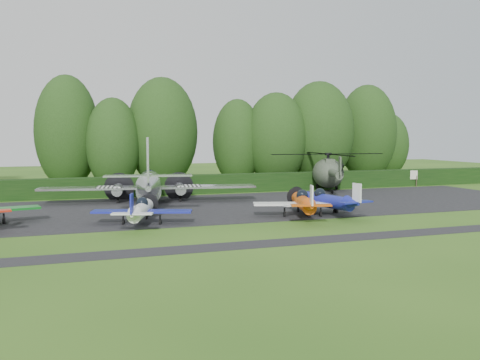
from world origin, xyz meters
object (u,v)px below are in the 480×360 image
object	(u,v)px
sign_board	(403,176)
helicopter	(328,171)
transport_plane	(150,185)
light_plane_white	(141,210)
light_plane_orange	(303,202)
light_plane_blue	(325,200)

from	to	relation	value
sign_board	helicopter	bearing A→B (deg)	169.99
transport_plane	light_plane_white	xyz separation A→B (m)	(-2.53, -11.10, -0.65)
transport_plane	light_plane_orange	distance (m)	15.14
light_plane_orange	light_plane_blue	size ratio (longest dim) A/B	1.01
light_plane_orange	sign_board	world-z (taller)	light_plane_orange
helicopter	sign_board	bearing A→B (deg)	-12.63
light_plane_blue	sign_board	bearing A→B (deg)	51.95
transport_plane	sign_board	bearing A→B (deg)	1.83
transport_plane	sign_board	size ratio (longest dim) A/B	5.76
light_plane_orange	helicopter	world-z (taller)	helicopter
light_plane_white	helicopter	bearing A→B (deg)	16.37
transport_plane	helicopter	size ratio (longest dim) A/B	1.28
transport_plane	light_plane_orange	bearing A→B (deg)	-60.56
light_plane_white	light_plane_orange	size ratio (longest dim) A/B	0.93
light_plane_blue	sign_board	world-z (taller)	light_plane_blue
transport_plane	sign_board	distance (m)	32.93
light_plane_orange	light_plane_blue	distance (m)	2.25
light_plane_blue	sign_board	size ratio (longest dim) A/B	2.27
light_plane_white	helicopter	distance (m)	28.58
transport_plane	light_plane_white	world-z (taller)	transport_plane
light_plane_white	light_plane_blue	size ratio (longest dim) A/B	0.93
light_plane_orange	light_plane_blue	world-z (taller)	light_plane_orange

